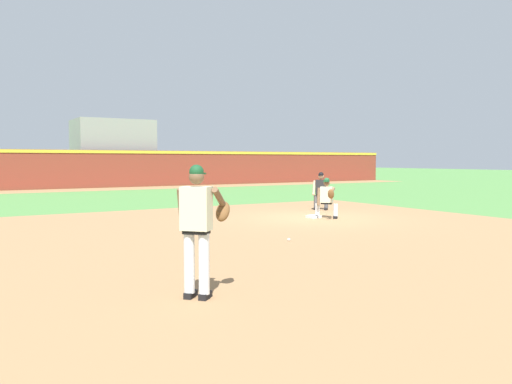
# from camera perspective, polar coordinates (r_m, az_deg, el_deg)

# --- Properties ---
(ground_plane) EXTENTS (160.00, 160.00, 0.00)m
(ground_plane) POSITION_cam_1_polar(r_m,az_deg,el_deg) (16.64, 6.60, -2.97)
(ground_plane) COLOR #518942
(infield_dirt_patch) EXTENTS (18.00, 18.00, 0.01)m
(infield_dirt_patch) POSITION_cam_1_polar(r_m,az_deg,el_deg) (11.77, 2.67, -5.69)
(infield_dirt_patch) COLOR #9E754C
(infield_dirt_patch) RESTS_ON ground
(warning_track_strip) EXTENTS (48.00, 3.20, 0.01)m
(warning_track_strip) POSITION_cam_1_polar(r_m,az_deg,el_deg) (34.67, -13.90, 0.41)
(warning_track_strip) COLOR #9E754C
(warning_track_strip) RESTS_ON ground
(first_base_bag) EXTENTS (0.38, 0.38, 0.09)m
(first_base_bag) POSITION_cam_1_polar(r_m,az_deg,el_deg) (16.64, 6.60, -2.82)
(first_base_bag) COLOR white
(first_base_bag) RESTS_ON ground
(baseball) EXTENTS (0.07, 0.07, 0.07)m
(baseball) POSITION_cam_1_polar(r_m,az_deg,el_deg) (11.89, 3.78, -5.45)
(baseball) COLOR white
(baseball) RESTS_ON ground
(pitcher) EXTENTS (0.85, 0.56, 1.86)m
(pitcher) POSITION_cam_1_polar(r_m,az_deg,el_deg) (6.92, -6.59, -3.52)
(pitcher) COLOR black
(pitcher) RESTS_ON ground
(first_baseman) EXTENTS (0.76, 1.08, 1.34)m
(first_baseman) POSITION_cam_1_polar(r_m,az_deg,el_deg) (16.47, 8.10, -0.49)
(first_baseman) COLOR black
(first_baseman) RESTS_ON ground
(umpire) EXTENTS (0.67, 0.67, 1.46)m
(umpire) POSITION_cam_1_polar(r_m,az_deg,el_deg) (19.26, 7.44, 0.29)
(umpire) COLOR black
(umpire) RESTS_ON ground
(outfield_wall) EXTENTS (48.00, 0.54, 2.60)m
(outfield_wall) POSITION_cam_1_polar(r_m,az_deg,el_deg) (36.54, -14.84, 2.73)
(outfield_wall) COLOR brown
(outfield_wall) RESTS_ON ground
(stadium_seating_block) EXTENTS (5.52, 4.20, 4.90)m
(stadium_seating_block) POSITION_cam_1_polar(r_m,az_deg,el_deg) (39.33, -16.03, 4.35)
(stadium_seating_block) COLOR gray
(stadium_seating_block) RESTS_ON ground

